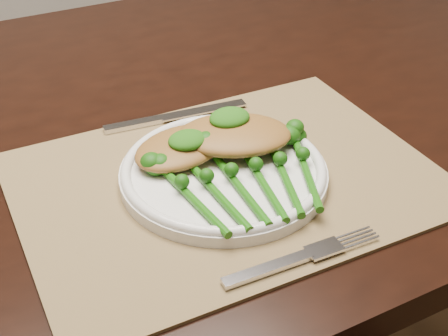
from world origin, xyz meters
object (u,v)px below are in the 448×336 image
chicken_fillet_left (180,148)px  placemat (227,180)px  dining_table (152,300)px  dinner_plate (224,171)px  broccolini_bundle (251,184)px

chicken_fillet_left → placemat: bearing=-67.6°
dining_table → chicken_fillet_left: chicken_fillet_left is taller
dining_table → dinner_plate: size_ratio=6.50×
chicken_fillet_left → broccolini_bundle: same height
dinner_plate → chicken_fillet_left: (-0.03, 0.05, 0.02)m
dining_table → placemat: bearing=-78.2°
dinner_plate → chicken_fillet_left: bearing=123.7°
dining_table → dinner_plate: 0.44m
broccolini_bundle → chicken_fillet_left: bearing=120.0°
placemat → chicken_fillet_left: size_ratio=4.00×
dinner_plate → broccolini_bundle: (0.01, -0.05, 0.01)m
dining_table → placemat: 0.43m
dining_table → dinner_plate: dinner_plate is taller
dining_table → placemat: placemat is taller
placemat → chicken_fillet_left: chicken_fillet_left is taller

